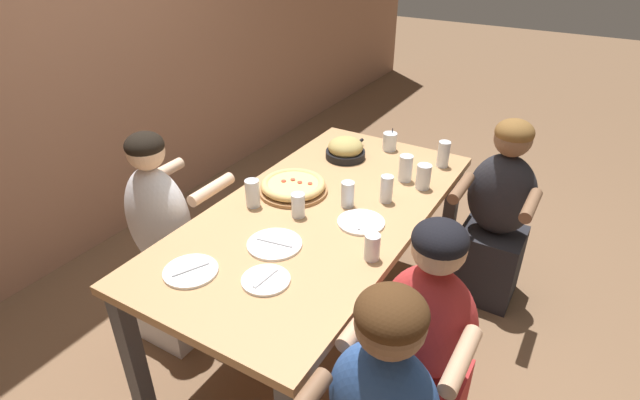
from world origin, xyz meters
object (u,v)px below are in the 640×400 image
object	(u,v)px
empty_plate_d	(275,244)
diner_far_midleft	(165,251)
empty_plate_b	(266,280)
cocktail_glass_blue	(390,142)
empty_plate_a	(361,222)
drinking_glass_f	(253,195)
empty_plate_c	(191,271)
drinking_glass_d	(298,207)
pizza_board_main	(293,186)
drinking_glass_c	(423,178)
drinking_glass_a	(372,249)
diner_near_midleft	(423,357)
skillet_bowl	(346,149)
drinking_glass_b	(386,191)
diner_near_right	(496,222)
drinking_glass_h	(406,169)
drinking_glass_e	(443,156)
drinking_glass_g	(348,196)

from	to	relation	value
empty_plate_d	diner_far_midleft	bearing A→B (deg)	92.56
empty_plate_d	empty_plate_b	bearing A→B (deg)	-152.80
empty_plate_d	cocktail_glass_blue	size ratio (longest dim) A/B	1.79
empty_plate_a	drinking_glass_f	xyz separation A→B (m)	(-0.12, 0.51, 0.05)
empty_plate_a	empty_plate_c	world-z (taller)	same
empty_plate_c	drinking_glass_d	bearing A→B (deg)	-13.50
empty_plate_a	empty_plate_c	size ratio (longest dim) A/B	1.00
pizza_board_main	drinking_glass_c	world-z (taller)	drinking_glass_c
drinking_glass_a	diner_far_midleft	size ratio (longest dim) A/B	0.10
pizza_board_main	empty_plate_a	size ratio (longest dim) A/B	1.60
empty_plate_a	diner_near_midleft	world-z (taller)	diner_near_midleft
skillet_bowl	empty_plate_b	size ratio (longest dim) A/B	1.73
drinking_glass_b	diner_far_midleft	distance (m)	1.14
diner_near_right	diner_far_midleft	distance (m)	1.78
empty_plate_c	drinking_glass_h	distance (m)	1.22
empty_plate_b	empty_plate_d	size ratio (longest dim) A/B	0.81
empty_plate_a	drinking_glass_a	bearing A→B (deg)	-144.13
drinking_glass_h	diner_near_right	world-z (taller)	diner_near_right
diner_near_right	pizza_board_main	bearing A→B (deg)	38.42
cocktail_glass_blue	drinking_glass_c	world-z (taller)	cocktail_glass_blue
pizza_board_main	empty_plate_d	bearing A→B (deg)	-156.44
drinking_glass_d	pizza_board_main	bearing A→B (deg)	39.17
drinking_glass_e	diner_near_right	xyz separation A→B (m)	(0.03, -0.33, -0.34)
empty_plate_a	empty_plate_c	bearing A→B (deg)	147.80
drinking_glass_e	drinking_glass_g	world-z (taller)	drinking_glass_e
empty_plate_a	skillet_bowl	bearing A→B (deg)	34.04
empty_plate_a	diner_near_midleft	xyz separation A→B (m)	(-0.36, -0.46, -0.27)
pizza_board_main	empty_plate_b	distance (m)	0.70
drinking_glass_e	empty_plate_d	bearing A→B (deg)	161.79
diner_near_right	skillet_bowl	bearing A→B (deg)	13.95
drinking_glass_d	drinking_glass_a	bearing A→B (deg)	-105.79
empty_plate_d	diner_near_midleft	size ratio (longest dim) A/B	0.21
drinking_glass_f	diner_near_right	bearing A→B (deg)	-46.91
empty_plate_a	cocktail_glass_blue	xyz separation A→B (m)	(0.80, 0.22, 0.04)
drinking_glass_f	drinking_glass_h	bearing A→B (deg)	-40.48
diner_near_midleft	diner_far_midleft	distance (m)	1.36
cocktail_glass_blue	drinking_glass_f	distance (m)	0.97
empty_plate_b	drinking_glass_h	size ratio (longest dim) A/B	1.34
empty_plate_c	drinking_glass_c	world-z (taller)	drinking_glass_c
cocktail_glass_blue	drinking_glass_a	distance (m)	1.08
drinking_glass_b	drinking_glass_c	distance (m)	0.24
drinking_glass_a	drinking_glass_h	distance (m)	0.72
drinking_glass_f	diner_near_midleft	size ratio (longest dim) A/B	0.12
diner_near_right	diner_near_midleft	distance (m)	1.14
drinking_glass_b	drinking_glass_c	size ratio (longest dim) A/B	1.05
empty_plate_b	drinking_glass_b	xyz separation A→B (m)	(0.79, -0.14, 0.05)
skillet_bowl	empty_plate_c	distance (m)	1.23
cocktail_glass_blue	drinking_glass_b	size ratio (longest dim) A/B	0.96
empty_plate_b	drinking_glass_h	world-z (taller)	drinking_glass_h
skillet_bowl	empty_plate_a	distance (m)	0.69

